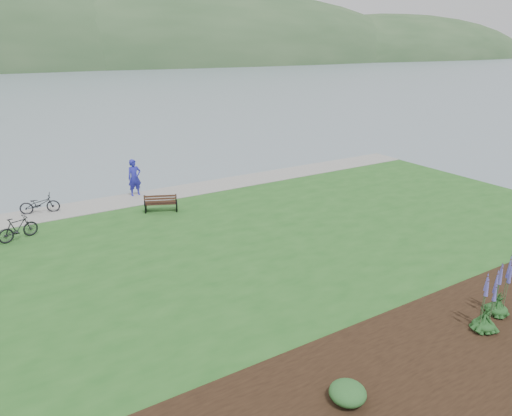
{
  "coord_description": "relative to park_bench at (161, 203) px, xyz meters",
  "views": [
    {
      "loc": [
        -7.91,
        -15.73,
        8.06
      ],
      "look_at": [
        1.83,
        0.32,
        1.3
      ],
      "focal_mm": 32.0,
      "sensor_mm": 36.0,
      "label": 1
    }
  ],
  "objects": [
    {
      "name": "echium_0",
      "position": [
        4.36,
        -14.05,
        0.35
      ],
      "size": [
        0.62,
        0.62,
        1.95
      ],
      "color": "#163D18",
      "rests_on": "garden_bed"
    },
    {
      "name": "shoreline_path",
      "position": [
        1.07,
        2.53,
        -0.46
      ],
      "size": [
        34.0,
        2.2,
        0.03
      ],
      "primitive_type": "cube",
      "color": "gray",
      "rests_on": "lawn"
    },
    {
      "name": "person",
      "position": [
        -0.28,
        3.13,
        0.69
      ],
      "size": [
        0.89,
        0.65,
        2.33
      ],
      "primitive_type": "imported",
      "rotation": [
        0.0,
        0.0,
        0.08
      ],
      "color": "#21219A",
      "rests_on": "lawn"
    },
    {
      "name": "lawn",
      "position": [
        1.07,
        -6.37,
        -0.67
      ],
      "size": [
        34.0,
        20.0,
        0.4
      ],
      "primitive_type": "cube",
      "color": "#1F501C",
      "rests_on": "ground"
    },
    {
      "name": "shrub_0",
      "position": [
        -0.78,
        -14.11,
        -0.22
      ],
      "size": [
        0.85,
        0.85,
        0.43
      ],
      "primitive_type": "ellipsoid",
      "color": "#1E4C21",
      "rests_on": "garden_bed"
    },
    {
      "name": "echium_1",
      "position": [
        5.44,
        -13.76,
        0.4
      ],
      "size": [
        0.62,
        0.62,
        2.05
      ],
      "color": "#163D18",
      "rests_on": "garden_bed"
    },
    {
      "name": "far_hillside",
      "position": [
        21.07,
        165.63,
        -0.87
      ],
      "size": [
        580.0,
        80.0,
        38.0
      ],
      "primitive_type": null,
      "color": "#2B4929",
      "rests_on": "ground"
    },
    {
      "name": "bicycle_b",
      "position": [
        -6.21,
        -0.1,
        0.03
      ],
      "size": [
        1.02,
        1.71,
        0.99
      ],
      "primitive_type": "imported",
      "rotation": [
        0.0,
        0.0,
        1.93
      ],
      "color": "black",
      "rests_on": "lawn"
    },
    {
      "name": "bicycle_a",
      "position": [
        -5.03,
        2.83,
        -0.0
      ],
      "size": [
        1.02,
        1.89,
        0.94
      ],
      "primitive_type": "imported",
      "rotation": [
        0.0,
        0.0,
        1.34
      ],
      "color": "black",
      "rests_on": "lawn"
    },
    {
      "name": "ground",
      "position": [
        1.07,
        -4.37,
        -0.87
      ],
      "size": [
        600.0,
        600.0,
        0.0
      ],
      "primitive_type": "plane",
      "color": "slate",
      "rests_on": "ground"
    },
    {
      "name": "garden_bed",
      "position": [
        4.07,
        -14.17,
        -0.45
      ],
      "size": [
        24.0,
        4.4,
        0.04
      ],
      "primitive_type": "cube",
      "color": "black",
      "rests_on": "lawn"
    },
    {
      "name": "park_bench",
      "position": [
        0.0,
        0.0,
        0.0
      ],
      "size": [
        1.64,
        1.17,
        0.95
      ],
      "rotation": [
        0.0,
        0.0,
        -0.41
      ],
      "color": "black",
      "rests_on": "lawn"
    }
  ]
}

